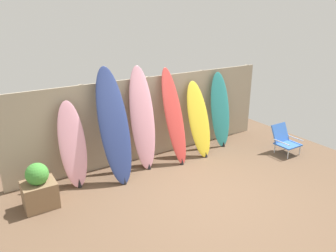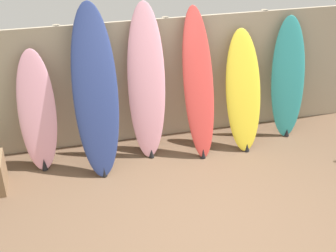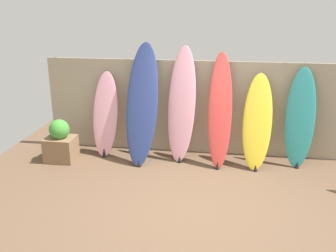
# 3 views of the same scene
# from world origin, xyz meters

# --- Properties ---
(ground) EXTENTS (7.68, 7.68, 0.00)m
(ground) POSITION_xyz_m (0.00, 0.00, 0.00)
(ground) COLOR brown
(fence_back) EXTENTS (6.08, 0.11, 1.80)m
(fence_back) POSITION_xyz_m (-0.00, 2.01, 0.90)
(fence_back) COLOR tan
(fence_back) RESTS_ON ground
(surfboard_pink_0) EXTENTS (0.51, 0.49, 1.59)m
(surfboard_pink_0) POSITION_xyz_m (-1.81, 1.65, 0.78)
(surfboard_pink_0) COLOR pink
(surfboard_pink_0) RESTS_ON ground
(surfboard_navy_1) EXTENTS (0.61, 0.87, 2.15)m
(surfboard_navy_1) POSITION_xyz_m (-1.05, 1.48, 1.07)
(surfboard_navy_1) COLOR navy
(surfboard_navy_1) RESTS_ON ground
(surfboard_pink_2) EXTENTS (0.56, 0.62, 2.09)m
(surfboard_pink_2) POSITION_xyz_m (-0.35, 1.66, 1.04)
(surfboard_pink_2) COLOR pink
(surfboard_pink_2) RESTS_ON ground
(surfboard_red_3) EXTENTS (0.45, 0.77, 2.00)m
(surfboard_red_3) POSITION_xyz_m (0.34, 1.55, 0.99)
(surfboard_red_3) COLOR #D13D38
(surfboard_red_3) RESTS_ON ground
(surfboard_yellow_4) EXTENTS (0.56, 0.76, 1.64)m
(surfboard_yellow_4) POSITION_xyz_m (1.01, 1.55, 0.81)
(surfboard_yellow_4) COLOR yellow
(surfboard_yellow_4) RESTS_ON ground
(surfboard_teal_5) EXTENTS (0.55, 0.50, 1.76)m
(surfboard_teal_5) POSITION_xyz_m (1.75, 1.68, 0.87)
(surfboard_teal_5) COLOR teal
(surfboard_teal_5) RESTS_ON ground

